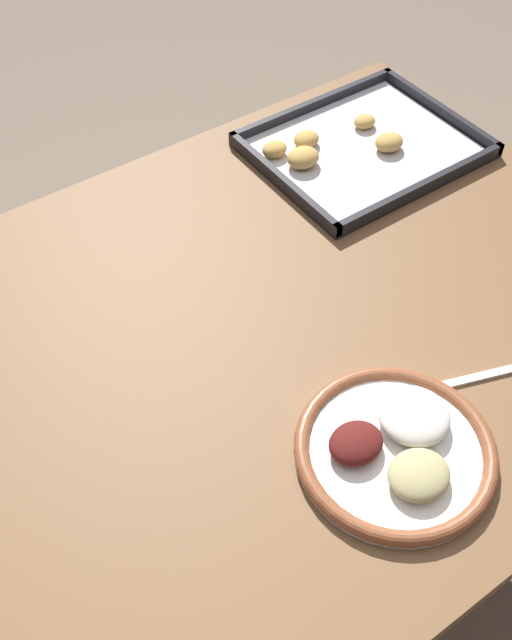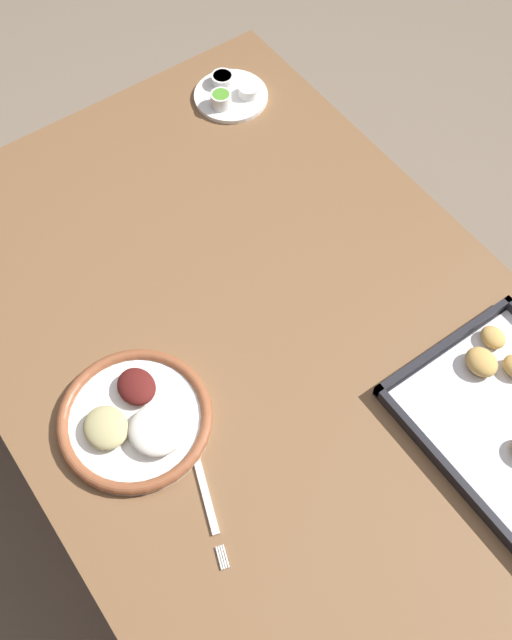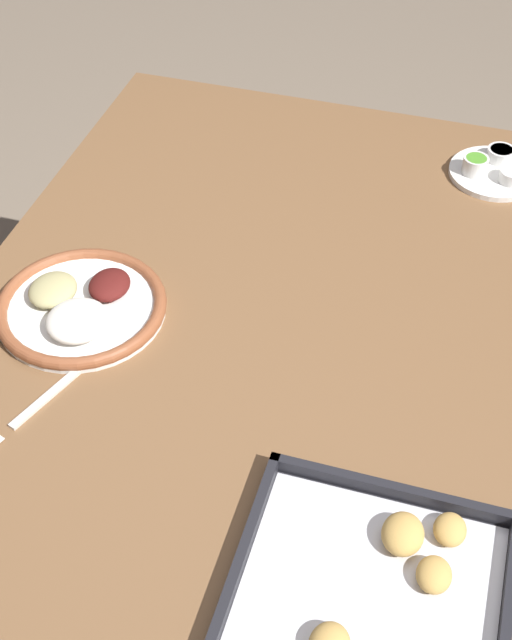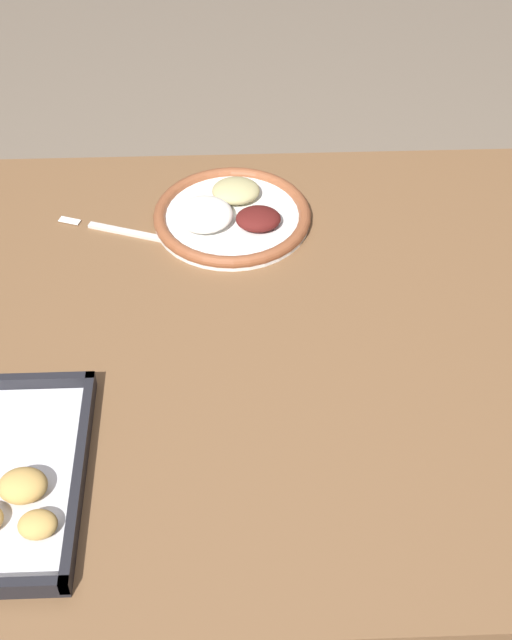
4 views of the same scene
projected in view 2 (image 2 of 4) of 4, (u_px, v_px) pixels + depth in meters
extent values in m
plane|color=#7A6B59|center=(253.00, 462.00, 1.94)|extent=(8.00, 8.00, 0.00)
cube|color=brown|center=(252.00, 328.00, 1.34)|extent=(1.29, 0.91, 0.03)
cylinder|color=brown|center=(248.00, 162.00, 2.01)|extent=(0.06, 0.06, 0.68)
cylinder|color=white|center=(135.00, 420.00, 1.23)|extent=(0.25, 0.25, 0.01)
torus|color=brown|center=(135.00, 419.00, 1.22)|extent=(0.26, 0.26, 0.02)
ellipsoid|color=white|center=(157.00, 430.00, 1.19)|extent=(0.09, 0.09, 0.03)
ellipsoid|color=#511614|center=(138.00, 388.00, 1.23)|extent=(0.07, 0.06, 0.03)
ellipsoid|color=tan|center=(106.00, 428.00, 1.20)|extent=(0.08, 0.07, 0.03)
cube|color=silver|center=(203.00, 484.00, 1.18)|extent=(0.16, 0.07, 0.00)
cylinder|color=silver|center=(219.00, 558.00, 1.12)|extent=(0.03, 0.01, 0.00)
cylinder|color=silver|center=(221.00, 558.00, 1.12)|extent=(0.03, 0.01, 0.00)
cylinder|color=silver|center=(223.00, 557.00, 1.12)|extent=(0.03, 0.01, 0.00)
cylinder|color=silver|center=(226.00, 556.00, 1.12)|extent=(0.03, 0.01, 0.00)
cylinder|color=white|center=(231.00, 96.00, 1.61)|extent=(0.16, 0.16, 0.01)
cylinder|color=silver|center=(221.00, 100.00, 1.58)|extent=(0.04, 0.04, 0.03)
cylinder|color=#51992D|center=(221.00, 95.00, 1.57)|extent=(0.04, 0.04, 0.01)
cylinder|color=silver|center=(249.00, 91.00, 1.60)|extent=(0.05, 0.05, 0.02)
cylinder|color=#C67F23|center=(249.00, 88.00, 1.59)|extent=(0.04, 0.04, 0.01)
cylinder|color=silver|center=(222.00, 79.00, 1.62)|extent=(0.05, 0.05, 0.02)
cylinder|color=#593319|center=(222.00, 76.00, 1.61)|extent=(0.04, 0.04, 0.01)
cube|color=black|center=(456.00, 478.00, 1.17)|extent=(0.38, 0.01, 0.02)
cube|color=black|center=(445.00, 345.00, 1.29)|extent=(0.01, 0.31, 0.02)
ellipsoid|color=tan|center=(493.00, 337.00, 1.29)|extent=(0.05, 0.04, 0.03)
ellipsoid|color=tan|center=(481.00, 362.00, 1.26)|extent=(0.06, 0.05, 0.03)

